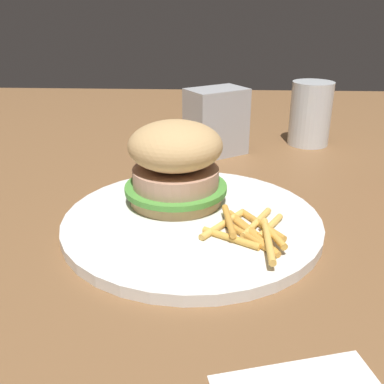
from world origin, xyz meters
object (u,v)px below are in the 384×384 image
at_px(fries_pile, 250,230).
at_px(drink_glass, 310,118).
at_px(plate, 192,222).
at_px(napkin_dispenser, 216,122).
at_px(sandwich, 178,163).

relative_size(fries_pile, drink_glass, 1.13).
height_order(plate, drink_glass, drink_glass).
bearing_deg(napkin_dispenser, sandwich, -135.56).
bearing_deg(fries_pile, plate, 149.18).
xyz_separation_m(sandwich, drink_glass, (0.21, 0.28, -0.01)).
relative_size(fries_pile, napkin_dispenser, 1.14).
xyz_separation_m(sandwich, napkin_dispenser, (0.04, 0.22, -0.01)).
height_order(plate, fries_pile, fries_pile).
height_order(plate, sandwich, sandwich).
xyz_separation_m(fries_pile, napkin_dispenser, (-0.04, 0.29, 0.04)).
distance_m(fries_pile, drink_glass, 0.38).
relative_size(plate, napkin_dispenser, 2.69).
distance_m(plate, fries_pile, 0.07).
xyz_separation_m(drink_glass, napkin_dispenser, (-0.16, -0.06, 0.01)).
bearing_deg(drink_glass, plate, -120.32).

